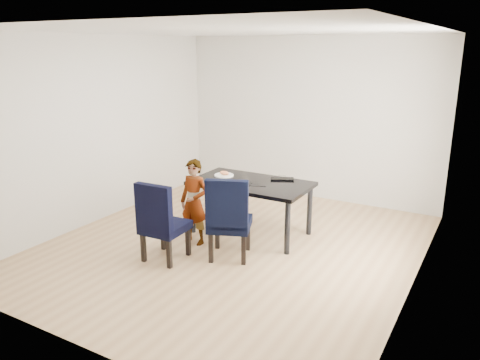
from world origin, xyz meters
The scene contains 14 objects.
floor centered at (0.00, 0.00, -0.01)m, with size 4.50×5.00×0.01m, color tan.
ceiling centered at (0.00, 0.00, 2.71)m, with size 4.50×5.00×0.01m, color white.
wall_back centered at (0.00, 2.50, 1.35)m, with size 4.50×0.01×2.70m, color silver.
wall_front centered at (0.00, -2.50, 1.35)m, with size 4.50×0.01×2.70m, color white.
wall_left centered at (-2.25, 0.00, 1.35)m, with size 0.01×5.00×2.70m, color silver.
wall_right centered at (2.25, 0.00, 1.35)m, with size 0.01×5.00×2.70m, color silver.
dining_table centered at (0.00, 0.50, 0.38)m, with size 1.60×0.90×0.75m, color black.
chair_left centered at (-0.52, -0.72, 0.50)m, with size 0.48×0.50×1.00m, color black.
chair_right centered at (0.13, -0.28, 0.52)m, with size 0.50×0.52×1.05m, color black.
child centered at (-0.49, -0.15, 0.57)m, with size 0.41×0.27×1.13m, color orange.
plate centered at (-0.48, 0.58, 0.76)m, with size 0.28×0.28×0.02m, color white.
sandwich centered at (-0.47, 0.57, 0.79)m, with size 0.15×0.07×0.06m, color #CC7648.
laptop centered at (0.30, 0.85, 0.76)m, with size 0.32×0.21×0.03m, color black.
cable_tangle centered at (0.01, 0.34, 0.75)m, with size 0.13×0.13×0.01m, color black.
Camera 1 is at (2.90, -4.87, 2.53)m, focal length 35.00 mm.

